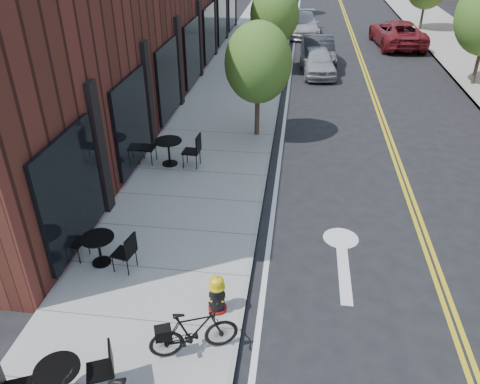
{
  "coord_description": "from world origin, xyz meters",
  "views": [
    {
      "loc": [
        0.76,
        -6.08,
        6.69
      ],
      "look_at": [
        -0.48,
        3.48,
        1.0
      ],
      "focal_mm": 35.0,
      "sensor_mm": 36.0,
      "label": 1
    }
  ],
  "objects_px": {
    "bistro_set_b": "(99,246)",
    "bistro_set_c": "(169,149)",
    "parked_car_far": "(397,33)",
    "parked_car_b": "(318,52)",
    "bicycle_right": "(194,332)",
    "bistro_set_a": "(60,379)",
    "parked_car_a": "(318,61)",
    "fire_hydrant": "(217,294)",
    "parked_car_c": "(304,25)"
  },
  "relations": [
    {
      "from": "fire_hydrant",
      "to": "bicycle_right",
      "type": "height_order",
      "value": "bicycle_right"
    },
    {
      "from": "bicycle_right",
      "to": "parked_car_b",
      "type": "relative_size",
      "value": 0.36
    },
    {
      "from": "parked_car_far",
      "to": "bistro_set_c",
      "type": "bearing_deg",
      "value": 56.11
    },
    {
      "from": "fire_hydrant",
      "to": "parked_car_b",
      "type": "distance_m",
      "value": 18.17
    },
    {
      "from": "parked_car_a",
      "to": "fire_hydrant",
      "type": "bearing_deg",
      "value": -103.71
    },
    {
      "from": "fire_hydrant",
      "to": "bistro_set_b",
      "type": "relative_size",
      "value": 0.49
    },
    {
      "from": "fire_hydrant",
      "to": "parked_car_c",
      "type": "distance_m",
      "value": 25.24
    },
    {
      "from": "bicycle_right",
      "to": "parked_car_b",
      "type": "distance_m",
      "value": 19.24
    },
    {
      "from": "fire_hydrant",
      "to": "bistro_set_c",
      "type": "relative_size",
      "value": 0.43
    },
    {
      "from": "bistro_set_a",
      "to": "parked_car_far",
      "type": "bearing_deg",
      "value": 46.64
    },
    {
      "from": "parked_car_c",
      "to": "bicycle_right",
      "type": "bearing_deg",
      "value": -96.1
    },
    {
      "from": "bicycle_right",
      "to": "bistro_set_b",
      "type": "relative_size",
      "value": 0.92
    },
    {
      "from": "bistro_set_b",
      "to": "parked_car_far",
      "type": "relative_size",
      "value": 0.31
    },
    {
      "from": "parked_car_a",
      "to": "parked_car_b",
      "type": "xyz_separation_m",
      "value": [
        0.02,
        1.58,
        0.08
      ]
    },
    {
      "from": "parked_car_a",
      "to": "bicycle_right",
      "type": "bearing_deg",
      "value": -103.98
    },
    {
      "from": "fire_hydrant",
      "to": "parked_car_far",
      "type": "relative_size",
      "value": 0.15
    },
    {
      "from": "bicycle_right",
      "to": "parked_car_far",
      "type": "relative_size",
      "value": 0.29
    },
    {
      "from": "bistro_set_b",
      "to": "bistro_set_c",
      "type": "height_order",
      "value": "bistro_set_c"
    },
    {
      "from": "bicycle_right",
      "to": "parked_car_c",
      "type": "relative_size",
      "value": 0.34
    },
    {
      "from": "parked_car_far",
      "to": "parked_car_a",
      "type": "bearing_deg",
      "value": 48.69
    },
    {
      "from": "bicycle_right",
      "to": "parked_car_far",
      "type": "height_order",
      "value": "parked_car_far"
    },
    {
      "from": "parked_car_a",
      "to": "parked_car_b",
      "type": "relative_size",
      "value": 0.86
    },
    {
      "from": "parked_car_b",
      "to": "bicycle_right",
      "type": "bearing_deg",
      "value": -101.43
    },
    {
      "from": "fire_hydrant",
      "to": "parked_car_far",
      "type": "bearing_deg",
      "value": 67.05
    },
    {
      "from": "bistro_set_b",
      "to": "parked_car_a",
      "type": "xyz_separation_m",
      "value": [
        4.88,
        15.4,
        0.07
      ]
    },
    {
      "from": "parked_car_a",
      "to": "parked_car_far",
      "type": "height_order",
      "value": "parked_car_far"
    },
    {
      "from": "bistro_set_a",
      "to": "parked_car_b",
      "type": "xyz_separation_m",
      "value": [
        4.2,
        20.26,
        0.15
      ]
    },
    {
      "from": "parked_car_b",
      "to": "bistro_set_a",
      "type": "bearing_deg",
      "value": -106.15
    },
    {
      "from": "bistro_set_c",
      "to": "parked_car_b",
      "type": "xyz_separation_m",
      "value": [
        4.63,
        12.15,
        0.07
      ]
    },
    {
      "from": "fire_hydrant",
      "to": "bistro_set_c",
      "type": "xyz_separation_m",
      "value": [
        -2.5,
        5.9,
        0.13
      ]
    },
    {
      "from": "bistro_set_b",
      "to": "bistro_set_c",
      "type": "distance_m",
      "value": 4.84
    },
    {
      "from": "parked_car_a",
      "to": "parked_car_b",
      "type": "distance_m",
      "value": 1.58
    },
    {
      "from": "fire_hydrant",
      "to": "parked_car_far",
      "type": "height_order",
      "value": "parked_car_far"
    },
    {
      "from": "fire_hydrant",
      "to": "parked_car_b",
      "type": "bearing_deg",
      "value": 76.92
    },
    {
      "from": "parked_car_a",
      "to": "bistro_set_b",
      "type": "bearing_deg",
      "value": -113.99
    },
    {
      "from": "bicycle_right",
      "to": "parked_car_c",
      "type": "bearing_deg",
      "value": -25.3
    },
    {
      "from": "parked_car_c",
      "to": "bistro_set_c",
      "type": "bearing_deg",
      "value": -103.95
    },
    {
      "from": "bistro_set_c",
      "to": "parked_car_b",
      "type": "distance_m",
      "value": 13.0
    },
    {
      "from": "bistro_set_c",
      "to": "parked_car_c",
      "type": "xyz_separation_m",
      "value": [
        3.83,
        19.3,
        0.03
      ]
    },
    {
      "from": "parked_car_far",
      "to": "fire_hydrant",
      "type": "bearing_deg",
      "value": 68.25
    },
    {
      "from": "bistro_set_b",
      "to": "parked_car_c",
      "type": "relative_size",
      "value": 0.37
    },
    {
      "from": "bistro_set_b",
      "to": "bistro_set_c",
      "type": "xyz_separation_m",
      "value": [
        0.27,
        4.83,
        0.07
      ]
    },
    {
      "from": "bistro_set_a",
      "to": "fire_hydrant",
      "type": "bearing_deg",
      "value": 22.94
    },
    {
      "from": "bistro_set_b",
      "to": "parked_car_b",
      "type": "xyz_separation_m",
      "value": [
        4.89,
        16.98,
        0.14
      ]
    },
    {
      "from": "fire_hydrant",
      "to": "parked_car_c",
      "type": "xyz_separation_m",
      "value": [
        1.32,
        25.2,
        0.16
      ]
    },
    {
      "from": "bistro_set_a",
      "to": "bistro_set_c",
      "type": "distance_m",
      "value": 8.12
    },
    {
      "from": "bistro_set_a",
      "to": "parked_car_a",
      "type": "relative_size",
      "value": 0.44
    },
    {
      "from": "bicycle_right",
      "to": "bistro_set_b",
      "type": "distance_m",
      "value": 3.31
    },
    {
      "from": "bistro_set_a",
      "to": "bistro_set_b",
      "type": "height_order",
      "value": "bistro_set_b"
    },
    {
      "from": "parked_car_b",
      "to": "parked_car_c",
      "type": "relative_size",
      "value": 0.94
    }
  ]
}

